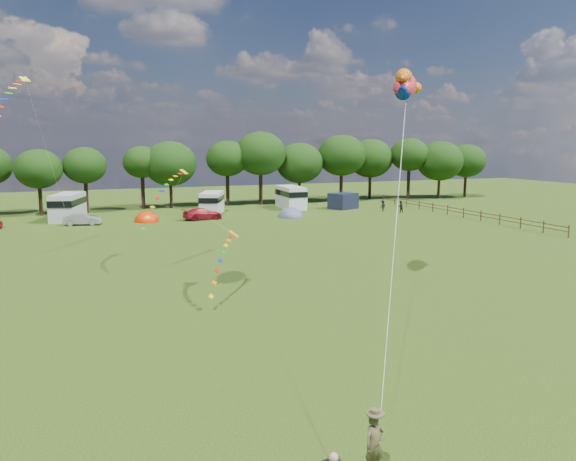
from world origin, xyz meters
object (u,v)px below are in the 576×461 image
object	(u,v)px
campervan_d	(291,197)
walker_a	(400,207)
tent_greyblue	(291,217)
campervan_c	(212,202)
car_b	(82,219)
fish_kite	(405,86)
walker_b	(383,206)
campervan_b	(68,206)
kite_flyer	(375,444)
tent_orange	(147,221)
car_c	(203,214)

from	to	relation	value
campervan_d	walker_a	distance (m)	14.58
walker_a	tent_greyblue	bearing A→B (deg)	-7.83
tent_greyblue	walker_a	bearing A→B (deg)	-3.36
campervan_c	walker_a	bearing A→B (deg)	-85.29
car_b	fish_kite	size ratio (longest dim) A/B	0.91
campervan_d	fish_kite	xyz separation A→B (m)	(-9.19, -40.94, 10.48)
tent_greyblue	walker_b	bearing A→B (deg)	3.49
campervan_b	fish_kite	size ratio (longest dim) A/B	1.70
kite_flyer	tent_greyblue	bearing A→B (deg)	62.22
tent_orange	fish_kite	size ratio (longest dim) A/B	0.78
tent_orange	kite_flyer	xyz separation A→B (m)	(-0.78, -51.74, 0.84)
car_b	walker_a	distance (m)	37.93
tent_orange	fish_kite	world-z (taller)	fish_kite
walker_a	walker_b	bearing A→B (deg)	-50.42
car_b	campervan_b	size ratio (longest dim) A/B	0.53
campervan_d	walker_b	xyz separation A→B (m)	(9.67, -7.56, -0.86)
campervan_c	tent_greyblue	bearing A→B (deg)	-106.88
tent_greyblue	walker_a	distance (m)	14.64
tent_orange	walker_a	bearing A→B (deg)	-6.17
tent_greyblue	kite_flyer	distance (m)	52.16
car_b	kite_flyer	xyz separation A→B (m)	(6.02, -51.38, 0.23)
campervan_c	walker_a	world-z (taller)	campervan_c
car_b	campervan_d	distance (m)	27.28
kite_flyer	fish_kite	world-z (taller)	fish_kite
tent_orange	kite_flyer	bearing A→B (deg)	-90.86
car_b	campervan_b	distance (m)	4.98
car_c	campervan_b	xyz separation A→B (m)	(-14.36, 5.10, 0.97)
campervan_b	walker_b	bearing A→B (deg)	-82.77
fish_kite	walker_b	bearing A→B (deg)	7.92
fish_kite	car_c	bearing A→B (deg)	44.64
tent_greyblue	walker_a	size ratio (longest dim) A/B	2.24
fish_kite	walker_a	size ratio (longest dim) A/B	2.63
kite_flyer	walker_a	world-z (taller)	kite_flyer
campervan_d	campervan_b	bearing A→B (deg)	95.61
tent_greyblue	walker_b	world-z (taller)	walker_b
fish_kite	campervan_d	bearing A→B (deg)	24.74
car_c	tent_greyblue	bearing A→B (deg)	-107.74
fish_kite	walker_b	xyz separation A→B (m)	(18.86, 33.38, -11.33)
car_c	walker_a	distance (m)	24.96
tent_greyblue	fish_kite	distance (m)	35.23
car_c	campervan_c	world-z (taller)	campervan_c
walker_b	kite_flyer	bearing A→B (deg)	44.04
campervan_c	tent_orange	size ratio (longest dim) A/B	1.94
tent_greyblue	kite_flyer	world-z (taller)	kite_flyer
car_c	kite_flyer	size ratio (longest dim) A/B	2.56
car_c	campervan_d	xyz separation A→B (m)	(13.55, 6.63, 0.92)
car_c	fish_kite	xyz separation A→B (m)	(4.36, -34.31, 11.40)
fish_kite	walker_b	world-z (taller)	fish_kite
car_c	walker_b	distance (m)	23.24
tent_greyblue	kite_flyer	size ratio (longest dim) A/B	1.96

